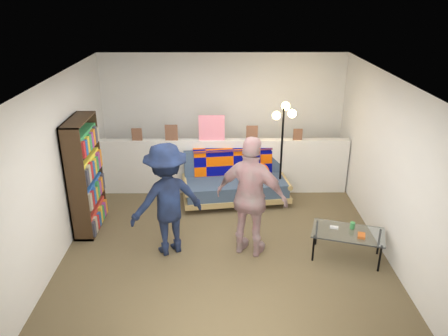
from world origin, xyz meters
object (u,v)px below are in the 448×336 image
bookshelf (85,179)px  person_left (167,200)px  person_right (251,198)px  floor_lamp (283,133)px  futon_sofa (236,181)px  coffee_table (348,234)px

bookshelf → person_left: (1.30, -0.67, -0.01)m
person_right → floor_lamp: bearing=-87.3°
futon_sofa → person_left: bearing=-122.5°
person_left → person_right: size_ratio=0.94×
coffee_table → person_right: 1.42m
bookshelf → coffee_table: bearing=-13.0°
bookshelf → person_left: bookshelf is taller
person_left → futon_sofa: bearing=-149.6°
person_left → person_right: person_right is taller
floor_lamp → person_right: 1.78m
futon_sofa → person_left: (-1.00, -1.57, 0.44)m
futon_sofa → bookshelf: bookshelf is taller
coffee_table → floor_lamp: size_ratio=0.61×
coffee_table → floor_lamp: floor_lamp is taller
bookshelf → person_right: 2.55m
person_right → futon_sofa: bearing=-61.0°
floor_lamp → person_left: bearing=-138.6°
futon_sofa → bookshelf: size_ratio=1.09×
bookshelf → coffee_table: size_ratio=1.64×
person_right → person_left: bearing=20.8°
floor_lamp → bookshelf: bearing=-163.7°
futon_sofa → floor_lamp: (0.77, -0.00, 0.87)m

